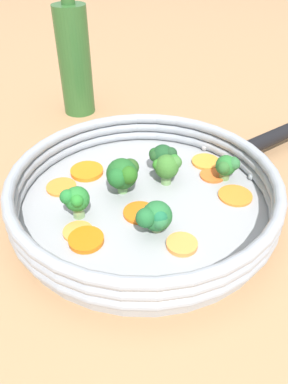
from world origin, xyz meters
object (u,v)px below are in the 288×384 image
(carrot_slice_3, at_px, (206,162))
(carrot_slice_7, at_px, (86,240))
(broccoli_floret_2, at_px, (162,156))
(broccoli_floret_3, at_px, (76,199))
(carrot_slice_4, at_px, (61,187))
(carrot_slice_1, at_px, (87,171))
(carrot_slice_2, at_px, (140,213))
(oil_bottle, at_px, (74,59))
(carrot_slice_0, at_px, (78,232))
(broccoli_floret_0, at_px, (123,174))
(skillet, at_px, (144,205))
(carrot_slice_8, at_px, (182,244))
(carrot_slice_5, at_px, (212,176))
(broccoli_floret_4, at_px, (154,217))
(broccoli_floret_1, at_px, (168,166))
(broccoli_floret_5, at_px, (227,166))
(carrot_slice_6, at_px, (235,196))

(carrot_slice_3, relative_size, carrot_slice_7, 1.02)
(broccoli_floret_2, bearing_deg, broccoli_floret_3, 27.79)
(carrot_slice_4, bearing_deg, carrot_slice_1, -145.59)
(carrot_slice_1, xyz_separation_m, carrot_slice_2, (-0.05, 0.11, -0.00))
(carrot_slice_2, xyz_separation_m, oil_bottle, (0.03, -0.34, 0.08))
(carrot_slice_0, height_order, broccoli_floret_0, broccoli_floret_0)
(skillet, distance_m, carrot_slice_8, 0.09)
(carrot_slice_7, bearing_deg, broccoli_floret_2, -137.87)
(carrot_slice_1, relative_size, carrot_slice_4, 1.16)
(carrot_slice_5, height_order, broccoli_floret_4, broccoli_floret_4)
(carrot_slice_4, distance_m, broccoli_floret_1, 0.15)
(broccoli_floret_2, distance_m, oil_bottle, 0.28)
(carrot_slice_3, xyz_separation_m, broccoli_floret_2, (0.07, 0.00, 0.02))
(skillet, height_order, carrot_slice_5, carrot_slice_5)
(carrot_slice_8, bearing_deg, broccoli_floret_5, -134.14)
(carrot_slice_7, xyz_separation_m, carrot_slice_8, (-0.10, 0.04, -0.00))
(carrot_slice_2, distance_m, broccoli_floret_1, 0.08)
(broccoli_floret_3, bearing_deg, carrot_slice_4, -77.23)
(broccoli_floret_3, relative_size, broccoli_floret_4, 1.04)
(carrot_slice_2, bearing_deg, carrot_slice_1, -64.86)
(carrot_slice_4, relative_size, broccoli_floret_2, 0.99)
(carrot_slice_3, bearing_deg, broccoli_floret_2, 1.72)
(broccoli_floret_0, bearing_deg, carrot_slice_3, -164.16)
(broccoli_floret_3, bearing_deg, broccoli_floret_2, -152.21)
(carrot_slice_5, relative_size, broccoli_floret_1, 0.81)
(carrot_slice_1, relative_size, carrot_slice_5, 1.33)
(carrot_slice_1, height_order, carrot_slice_2, carrot_slice_1)
(carrot_slice_0, relative_size, broccoli_floret_0, 0.72)
(broccoli_floret_4, bearing_deg, carrot_slice_3, -133.67)
(carrot_slice_8, bearing_deg, broccoli_floret_4, -50.66)
(carrot_slice_7, xyz_separation_m, oil_bottle, (-0.04, -0.37, 0.08))
(carrot_slice_0, xyz_separation_m, broccoli_floret_0, (-0.07, -0.06, 0.03))
(carrot_slice_3, bearing_deg, skillet, 29.30)
(broccoli_floret_0, bearing_deg, oil_bottle, -86.10)
(skillet, distance_m, carrot_slice_7, 0.10)
(carrot_slice_7, height_order, carrot_slice_8, same)
(carrot_slice_7, bearing_deg, carrot_slice_5, -156.92)
(broccoli_floret_2, height_order, broccoli_floret_3, broccoli_floret_3)
(carrot_slice_2, bearing_deg, carrot_slice_5, -156.99)
(broccoli_floret_0, bearing_deg, broccoli_floret_4, 101.33)
(carrot_slice_5, bearing_deg, oil_bottle, -62.92)
(carrot_slice_3, bearing_deg, carrot_slice_5, 82.51)
(carrot_slice_0, bearing_deg, carrot_slice_6, -176.13)
(carrot_slice_7, bearing_deg, broccoli_floret_4, 175.68)
(broccoli_floret_4, bearing_deg, carrot_slice_6, -163.28)
(broccoli_floret_1, relative_size, broccoli_floret_4, 1.04)
(carrot_slice_1, bearing_deg, broccoli_floret_0, 124.80)
(carrot_slice_1, height_order, carrot_slice_8, same)
(skillet, relative_size, carrot_slice_4, 8.08)
(broccoli_floret_3, bearing_deg, broccoli_floret_0, -153.47)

